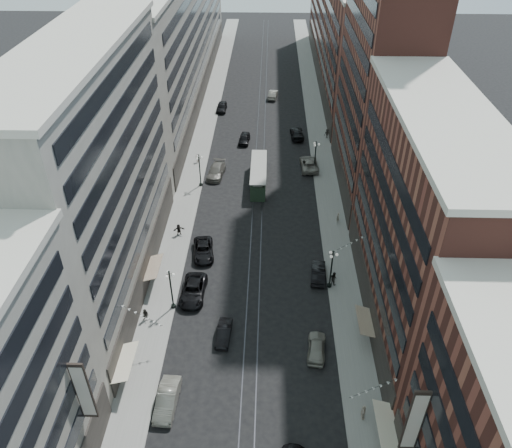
# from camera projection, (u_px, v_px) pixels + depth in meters

# --- Properties ---
(ground) EXTENTS (220.00, 220.00, 0.00)m
(ground) POSITION_uv_depth(u_px,v_px,m) (259.00, 171.00, 83.64)
(ground) COLOR black
(ground) RESTS_ON ground
(sidewalk_west) EXTENTS (4.00, 180.00, 0.15)m
(sidewalk_west) POSITION_uv_depth(u_px,v_px,m) (201.00, 143.00, 91.94)
(sidewalk_west) COLOR gray
(sidewalk_west) RESTS_ON ground
(sidewalk_east) EXTENTS (4.00, 180.00, 0.15)m
(sidewalk_east) POSITION_uv_depth(u_px,v_px,m) (320.00, 144.00, 91.44)
(sidewalk_east) COLOR gray
(sidewalk_east) RESTS_ON ground
(rail_west) EXTENTS (0.12, 180.00, 0.02)m
(rail_west) POSITION_uv_depth(u_px,v_px,m) (257.00, 144.00, 91.74)
(rail_west) COLOR #2D2D33
(rail_west) RESTS_ON ground
(rail_east) EXTENTS (0.12, 180.00, 0.02)m
(rail_east) POSITION_uv_depth(u_px,v_px,m) (264.00, 144.00, 91.71)
(rail_east) COLOR #2D2D33
(rail_east) RESTS_ON ground
(building_west_mid) EXTENTS (8.00, 36.00, 28.00)m
(building_west_mid) POSITION_uv_depth(u_px,v_px,m) (97.00, 181.00, 53.96)
(building_west_mid) COLOR gray
(building_west_mid) RESTS_ON ground
(building_west_far) EXTENTS (8.00, 90.00, 26.00)m
(building_west_far) POSITION_uv_depth(u_px,v_px,m) (183.00, 32.00, 105.54)
(building_west_far) COLOR gray
(building_west_far) RESTS_ON ground
(building_east_mid) EXTENTS (8.00, 30.00, 24.00)m
(building_east_mid) POSITION_uv_depth(u_px,v_px,m) (420.00, 229.00, 50.31)
(building_east_mid) COLOR brown
(building_east_mid) RESTS_ON ground
(building_east_tower) EXTENTS (8.00, 26.00, 42.00)m
(building_east_tower) POSITION_uv_depth(u_px,v_px,m) (384.00, 53.00, 67.69)
(building_east_tower) COLOR brown
(building_east_tower) RESTS_ON ground
(building_east_far) EXTENTS (8.00, 72.00, 24.00)m
(building_east_far) POSITION_uv_depth(u_px,v_px,m) (339.00, 26.00, 112.63)
(building_east_far) COLOR brown
(building_east_far) RESTS_ON ground
(lamppost_sw_far) EXTENTS (1.03, 1.14, 5.52)m
(lamppost_sw_far) POSITION_uv_depth(u_px,v_px,m) (171.00, 288.00, 56.13)
(lamppost_sw_far) COLOR black
(lamppost_sw_far) RESTS_ON sidewalk_west
(lamppost_sw_mid) EXTENTS (1.03, 1.14, 5.52)m
(lamppost_sw_mid) POSITION_uv_depth(u_px,v_px,m) (200.00, 169.00, 77.99)
(lamppost_sw_mid) COLOR black
(lamppost_sw_mid) RESTS_ON sidewalk_west
(lamppost_se_far) EXTENTS (1.03, 1.14, 5.52)m
(lamppost_se_far) POSITION_uv_depth(u_px,v_px,m) (331.00, 268.00, 58.95)
(lamppost_se_far) COLOR black
(lamppost_se_far) RESTS_ON sidewalk_east
(lamppost_se_mid) EXTENTS (1.03, 1.14, 5.52)m
(lamppost_se_mid) POSITION_uv_depth(u_px,v_px,m) (315.00, 156.00, 81.61)
(lamppost_se_mid) COLOR black
(lamppost_se_mid) RESTS_ON sidewalk_east
(streetcar) EXTENTS (2.48, 11.20, 3.10)m
(streetcar) POSITION_uv_depth(u_px,v_px,m) (259.00, 176.00, 79.67)
(streetcar) COLOR #243926
(streetcar) RESTS_ON ground
(car_1) EXTENTS (2.04, 5.21, 1.69)m
(car_1) POSITION_uv_depth(u_px,v_px,m) (167.00, 399.00, 47.07)
(car_1) COLOR slate
(car_1) RESTS_ON ground
(car_2) EXTENTS (2.96, 6.08, 1.67)m
(car_2) POSITION_uv_depth(u_px,v_px,m) (193.00, 290.00, 59.11)
(car_2) COLOR black
(car_2) RESTS_ON ground
(car_4) EXTENTS (2.38, 4.80, 1.57)m
(car_4) POSITION_uv_depth(u_px,v_px,m) (317.00, 347.00, 52.22)
(car_4) COLOR gray
(car_4) RESTS_ON ground
(car_5) EXTENTS (1.70, 4.26, 1.38)m
(car_5) POSITION_uv_depth(u_px,v_px,m) (224.00, 333.00, 53.95)
(car_5) COLOR black
(car_5) RESTS_ON ground
(pedestrian_2) EXTENTS (0.86, 0.62, 1.59)m
(pedestrian_2) POSITION_uv_depth(u_px,v_px,m) (146.00, 315.00, 55.74)
(pedestrian_2) COLOR black
(pedestrian_2) RESTS_ON sidewalk_west
(pedestrian_4) EXTENTS (0.57, 1.10, 1.81)m
(pedestrian_4) POSITION_uv_depth(u_px,v_px,m) (363.00, 412.00, 45.74)
(pedestrian_4) COLOR beige
(pedestrian_4) RESTS_ON sidewalk_east
(car_7) EXTENTS (3.31, 5.85, 1.54)m
(car_7) POSITION_uv_depth(u_px,v_px,m) (203.00, 250.00, 65.36)
(car_7) COLOR black
(car_7) RESTS_ON ground
(car_8) EXTENTS (3.09, 6.14, 1.71)m
(car_8) POSITION_uv_depth(u_px,v_px,m) (216.00, 171.00, 81.96)
(car_8) COLOR #625E57
(car_8) RESTS_ON ground
(car_9) EXTENTS (2.15, 4.97, 1.67)m
(car_9) POSITION_uv_depth(u_px,v_px,m) (222.00, 107.00, 103.62)
(car_9) COLOR black
(car_9) RESTS_ON ground
(car_10) EXTENTS (2.12, 4.87, 1.56)m
(car_10) POSITION_uv_depth(u_px,v_px,m) (318.00, 273.00, 61.77)
(car_10) COLOR black
(car_10) RESTS_ON ground
(car_11) EXTENTS (3.11, 6.25, 1.70)m
(car_11) POSITION_uv_depth(u_px,v_px,m) (309.00, 164.00, 83.97)
(car_11) COLOR gray
(car_11) RESTS_ON ground
(car_12) EXTENTS (2.67, 5.88, 1.67)m
(car_12) POSITION_uv_depth(u_px,v_px,m) (297.00, 133.00, 93.51)
(car_12) COLOR black
(car_12) RESTS_ON ground
(car_13) EXTENTS (2.24, 4.75, 1.57)m
(car_13) POSITION_uv_depth(u_px,v_px,m) (244.00, 139.00, 91.80)
(car_13) COLOR black
(car_13) RESTS_ON ground
(car_14) EXTENTS (2.35, 5.19, 1.65)m
(car_14) POSITION_uv_depth(u_px,v_px,m) (273.00, 94.00, 109.28)
(car_14) COLOR slate
(car_14) RESTS_ON ground
(pedestrian_5) EXTENTS (1.61, 0.92, 1.67)m
(pedestrian_5) POSITION_uv_depth(u_px,v_px,m) (179.00, 230.00, 68.67)
(pedestrian_5) COLOR black
(pedestrian_5) RESTS_ON sidewalk_west
(pedestrian_6) EXTENTS (0.98, 0.67, 1.52)m
(pedestrian_6) POSITION_uv_depth(u_px,v_px,m) (198.00, 158.00, 85.45)
(pedestrian_6) COLOR gray
(pedestrian_6) RESTS_ON sidewalk_west
(pedestrian_7) EXTENTS (0.90, 0.98, 1.79)m
(pedestrian_7) POSITION_uv_depth(u_px,v_px,m) (334.00, 278.00, 60.56)
(pedestrian_7) COLOR black
(pedestrian_7) RESTS_ON sidewalk_east
(pedestrian_8) EXTENTS (0.66, 0.63, 1.51)m
(pedestrian_8) POSITION_uv_depth(u_px,v_px,m) (338.00, 217.00, 71.17)
(pedestrian_8) COLOR #9F9583
(pedestrian_8) RESTS_ON sidewalk_east
(pedestrian_9) EXTENTS (1.26, 0.74, 1.82)m
(pedestrian_9) POSITION_uv_depth(u_px,v_px,m) (327.00, 134.00, 92.90)
(pedestrian_9) COLOR black
(pedestrian_9) RESTS_ON sidewalk_east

